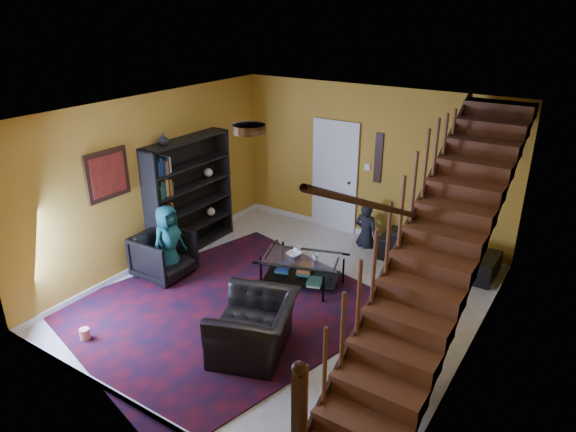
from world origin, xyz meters
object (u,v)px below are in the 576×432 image
object	(u,v)px
bookshelf	(190,197)
armchair_right	(254,328)
armchair_left	(164,255)
coffee_table	(302,268)
sofa	(438,250)

from	to	relation	value
bookshelf	armchair_right	xyz separation A→B (m)	(2.72, -1.83, -0.60)
armchair_left	coffee_table	world-z (taller)	armchair_left
sofa	armchair_right	size ratio (longest dim) A/B	1.73
armchair_right	armchair_left	bearing A→B (deg)	-127.55
coffee_table	armchair_left	bearing A→B (deg)	-152.86
bookshelf	sofa	size ratio (longest dim) A/B	1.05
armchair_left	armchair_right	bearing A→B (deg)	-109.47
bookshelf	coffee_table	xyz separation A→B (m)	(2.32, -0.04, -0.70)
armchair_left	armchair_right	distance (m)	2.49
sofa	armchair_right	xyz separation A→B (m)	(-1.18, -3.53, 0.08)
armchair_left	armchair_right	xyz separation A→B (m)	(2.37, -0.78, -0.01)
bookshelf	armchair_left	distance (m)	1.26
armchair_right	coffee_table	bearing A→B (deg)	173.30
sofa	armchair_right	bearing A→B (deg)	72.37
bookshelf	coffee_table	distance (m)	2.43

